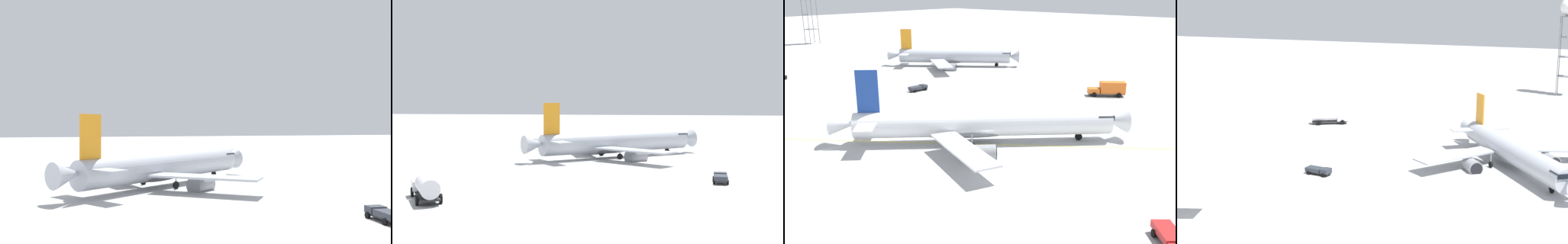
# 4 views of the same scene
# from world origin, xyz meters

# --- Properties ---
(ground_plane) EXTENTS (600.00, 600.00, 0.00)m
(ground_plane) POSITION_xyz_m (0.00, 0.00, 0.00)
(ground_plane) COLOR #B2B2B2
(airliner_main) EXTENTS (34.27, 33.63, 11.40)m
(airliner_main) POSITION_xyz_m (-1.50, 0.17, 2.78)
(airliner_main) COLOR white
(airliner_main) RESTS_ON ground_plane
(airliner_secondary) EXTENTS (32.68, 28.61, 11.10)m
(airliner_secondary) POSITION_xyz_m (-51.12, 45.13, 2.76)
(airliner_secondary) COLOR #B2B7C1
(airliner_secondary) RESTS_ON ground_plane
(ops_pickup_truck) EXTENTS (5.12, 5.51, 1.41)m
(ops_pickup_truck) POSITION_xyz_m (30.07, -9.88, 0.81)
(ops_pickup_truck) COLOR #232326
(ops_pickup_truck) RESTS_ON ground_plane
(baggage_truck_truck) EXTENTS (2.30, 4.38, 1.22)m
(baggage_truck_truck) POSITION_xyz_m (-34.47, 16.78, 0.72)
(baggage_truck_truck) COLOR #232326
(baggage_truck_truck) RESTS_ON ground_plane
(catering_truck_truck) EXTENTS (7.60, 6.45, 3.10)m
(catering_truck_truck) POSITION_xyz_m (0.10, 40.35, 1.66)
(catering_truck_truck) COLOR #232326
(catering_truck_truck) RESTS_ON ground_plane
(taxiway_centreline) EXTENTS (139.39, 103.65, 0.01)m
(taxiway_centreline) POSITION_xyz_m (2.43, 1.80, 0.00)
(taxiway_centreline) COLOR yellow
(taxiway_centreline) RESTS_ON ground_plane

